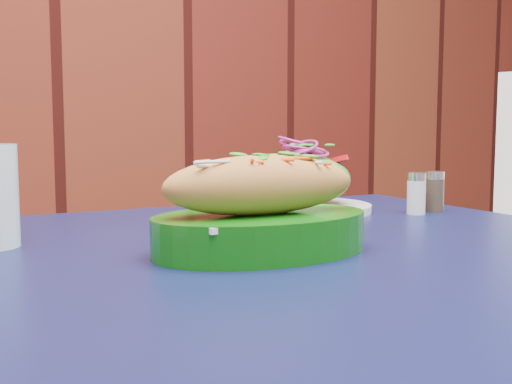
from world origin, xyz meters
TOP-DOWN VIEW (x-y plane):
  - cafe_table at (-0.49, 1.86)m, footprint 0.92×0.92m
  - banh_mi_basket at (-0.57, 1.85)m, footprint 0.27×0.20m
  - salad_plate at (-0.31, 2.07)m, footprint 0.21×0.21m
  - salt_shaker at (-0.19, 1.95)m, footprint 0.03×0.03m
  - pepper_shaker at (-0.15, 1.95)m, footprint 0.03×0.03m

SIDE VIEW (x-z plane):
  - cafe_table at x=-0.49m, z-range 0.29..1.04m
  - salt_shaker at x=-0.19m, z-range 0.75..0.81m
  - pepper_shaker at x=-0.15m, z-range 0.75..0.81m
  - salad_plate at x=-0.31m, z-range 0.73..0.85m
  - banh_mi_basket at x=-0.57m, z-range 0.74..0.85m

